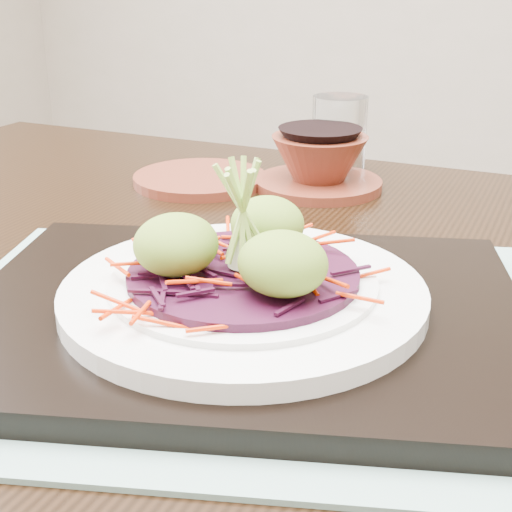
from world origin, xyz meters
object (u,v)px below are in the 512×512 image
at_px(dining_table, 256,383).
at_px(terracotta_side_plate, 200,179).
at_px(terracotta_bowl_set, 319,165).
at_px(white_plate, 243,291).
at_px(water_glass, 339,135).
at_px(serving_tray, 244,313).

height_order(dining_table, terracotta_side_plate, terracotta_side_plate).
bearing_deg(terracotta_bowl_set, white_plate, -77.88).
xyz_separation_m(dining_table, water_glass, (-0.04, 0.32, 0.15)).
relative_size(terracotta_side_plate, water_glass, 1.65).
relative_size(serving_tray, water_glass, 4.11).
distance_m(dining_table, white_plate, 0.16).
bearing_deg(terracotta_bowl_set, serving_tray, -77.88).
height_order(serving_tray, terracotta_bowl_set, terracotta_bowl_set).
bearing_deg(serving_tray, dining_table, 90.94).
distance_m(serving_tray, terracotta_side_plate, 0.36).
bearing_deg(water_glass, white_plate, -79.68).
relative_size(serving_tray, terracotta_side_plate, 2.49).
distance_m(serving_tray, water_glass, 0.42).
bearing_deg(serving_tray, white_plate, 161.29).
relative_size(dining_table, terracotta_side_plate, 8.02).
relative_size(dining_table, water_glass, 13.25).
bearing_deg(serving_tray, terracotta_bowl_set, 83.41).
bearing_deg(terracotta_side_plate, white_plate, -55.77).
distance_m(white_plate, terracotta_side_plate, 0.36).
height_order(white_plate, terracotta_bowl_set, terracotta_bowl_set).
height_order(terracotta_side_plate, terracotta_bowl_set, terracotta_bowl_set).
distance_m(dining_table, serving_tray, 0.14).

